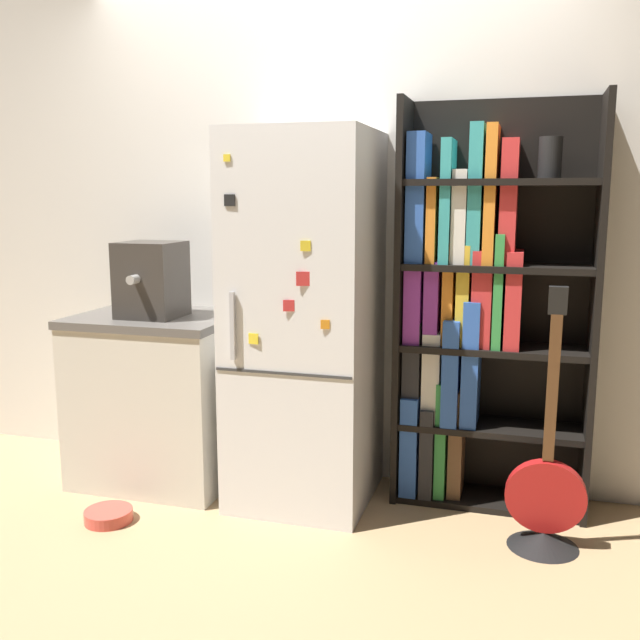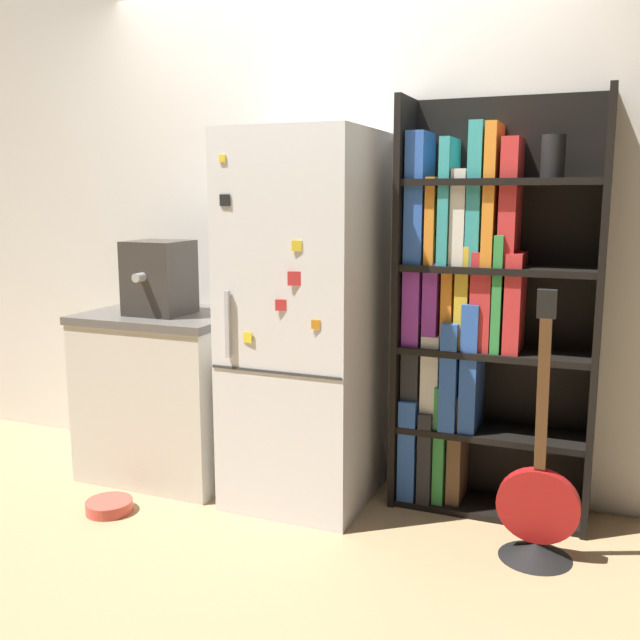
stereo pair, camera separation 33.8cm
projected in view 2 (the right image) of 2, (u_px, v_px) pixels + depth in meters
name	position (u px, v px, depth m)	size (l,w,h in m)	color
ground_plane	(296.00, 504.00, 3.43)	(16.00, 16.00, 0.00)	tan
wall_back	(333.00, 228.00, 3.63)	(8.00, 0.05, 2.60)	silver
refrigerator	(305.00, 320.00, 3.38)	(0.64, 0.69, 1.76)	silver
bookshelf	(473.00, 316.00, 3.27)	(0.89, 0.32, 1.90)	black
kitchen_counter	(169.00, 393.00, 3.76)	(0.80, 0.66, 0.87)	beige
espresso_machine	(159.00, 278.00, 3.60)	(0.29, 0.34, 0.37)	#38332D
guitar	(537.00, 520.00, 2.88)	(0.33, 0.30, 1.12)	black
pet_bowl	(109.00, 505.00, 3.33)	(0.22, 0.22, 0.06)	#D84C3F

